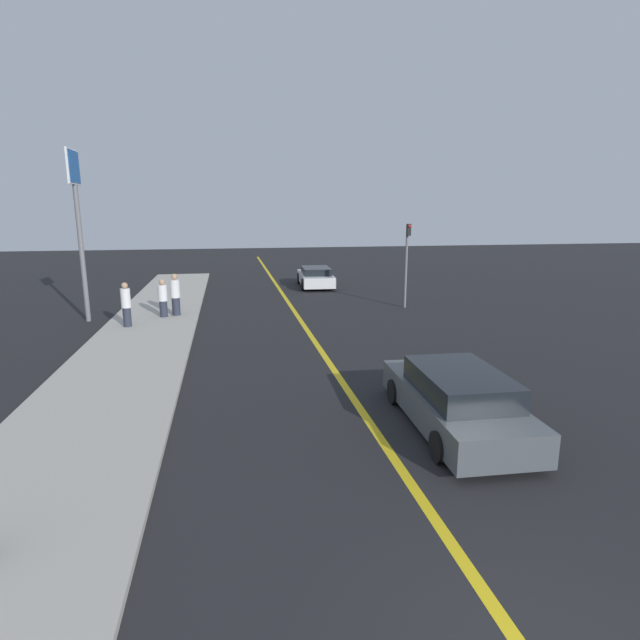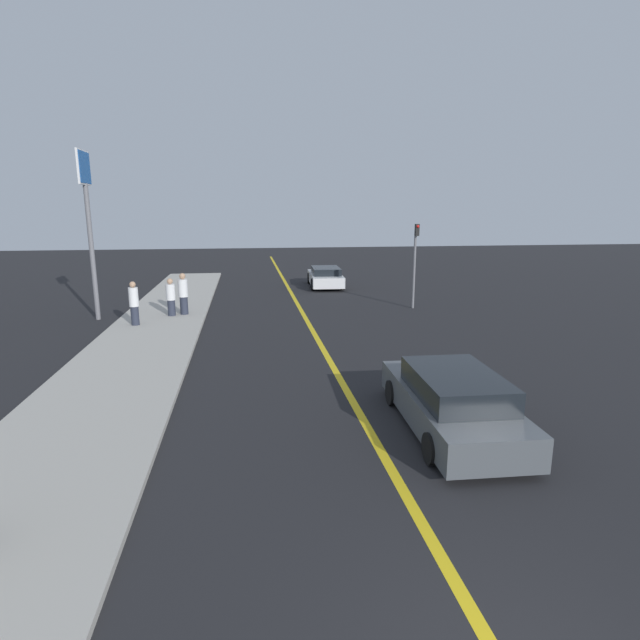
# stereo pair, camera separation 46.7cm
# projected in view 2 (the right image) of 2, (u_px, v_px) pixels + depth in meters

# --- Properties ---
(road_center_line) EXTENTS (0.20, 60.00, 0.01)m
(road_center_line) POSITION_uv_depth(u_px,v_px,m) (305.00, 318.00, 22.14)
(road_center_line) COLOR gold
(road_center_line) RESTS_ON ground_plane
(sidewalk_left) EXTENTS (3.63, 33.93, 0.12)m
(sidewalk_left) POSITION_uv_depth(u_px,v_px,m) (157.00, 326.00, 20.24)
(sidewalk_left) COLOR #ADA89E
(sidewalk_left) RESTS_ON ground_plane
(car_near_right_lane) EXTENTS (2.14, 4.82, 1.35)m
(car_near_right_lane) POSITION_uv_depth(u_px,v_px,m) (452.00, 401.00, 10.73)
(car_near_right_lane) COLOR #4C5156
(car_near_right_lane) RESTS_ON ground_plane
(car_ahead_center) EXTENTS (2.18, 4.72, 1.23)m
(car_ahead_center) POSITION_uv_depth(u_px,v_px,m) (325.00, 277.00, 30.92)
(car_ahead_center) COLOR silver
(car_ahead_center) RESTS_ON ground_plane
(pedestrian_mid_group) EXTENTS (0.37, 0.37, 1.77)m
(pedestrian_mid_group) POSITION_uv_depth(u_px,v_px,m) (134.00, 303.00, 20.00)
(pedestrian_mid_group) COLOR #282D3D
(pedestrian_mid_group) RESTS_ON sidewalk_left
(pedestrian_far_standing) EXTENTS (0.39, 0.39, 1.65)m
(pedestrian_far_standing) POSITION_uv_depth(u_px,v_px,m) (171.00, 297.00, 21.81)
(pedestrian_far_standing) COLOR #282D3D
(pedestrian_far_standing) RESTS_ON sidewalk_left
(pedestrian_by_sign) EXTENTS (0.41, 0.41, 1.84)m
(pedestrian_by_sign) POSITION_uv_depth(u_px,v_px,m) (183.00, 294.00, 22.09)
(pedestrian_by_sign) COLOR #282D3D
(pedestrian_by_sign) RESTS_ON sidewalk_left
(traffic_light) EXTENTS (0.18, 0.40, 4.04)m
(traffic_light) POSITION_uv_depth(u_px,v_px,m) (415.00, 257.00, 23.73)
(traffic_light) COLOR slate
(traffic_light) RESTS_ON ground_plane
(roadside_sign) EXTENTS (0.20, 1.54, 7.07)m
(roadside_sign) POSITION_uv_depth(u_px,v_px,m) (87.00, 200.00, 20.69)
(roadside_sign) COLOR slate
(roadside_sign) RESTS_ON ground_plane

